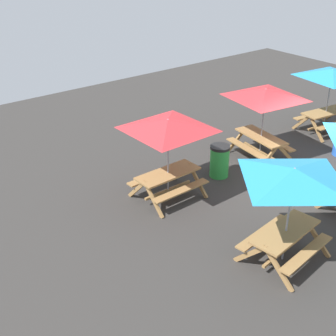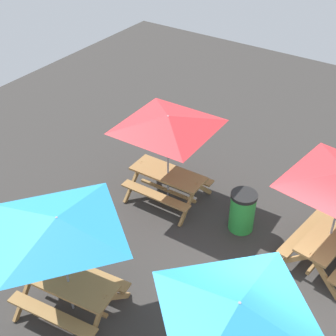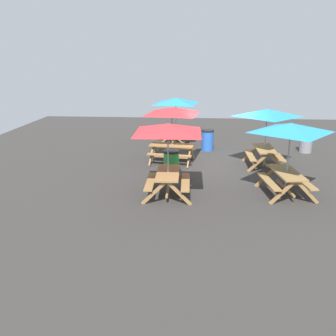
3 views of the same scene
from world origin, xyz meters
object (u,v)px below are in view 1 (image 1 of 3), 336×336
(picnic_table_3, at_px, (332,78))
(trash_bin_green, at_px, (219,161))
(picnic_table_2, at_px, (293,181))
(picnic_table_0, at_px, (168,130))
(picnic_table_4, at_px, (265,99))

(picnic_table_3, relative_size, trash_bin_green, 2.86)
(picnic_table_2, xyz_separation_m, picnic_table_3, (7.01, 3.91, 0.00))
(picnic_table_0, distance_m, picnic_table_3, 7.36)
(picnic_table_4, bearing_deg, picnic_table_3, -81.00)
(picnic_table_2, xyz_separation_m, trash_bin_green, (1.61, 3.75, -1.49))
(picnic_table_2, bearing_deg, picnic_table_0, 88.05)
(picnic_table_4, bearing_deg, picnic_table_2, 145.80)
(picnic_table_0, xyz_separation_m, picnic_table_2, (0.35, -3.72, 0.00))
(picnic_table_3, xyz_separation_m, trash_bin_green, (-5.39, -0.15, -1.49))
(picnic_table_3, bearing_deg, trash_bin_green, -170.64)
(picnic_table_4, relative_size, trash_bin_green, 2.86)
(picnic_table_0, relative_size, trash_bin_green, 2.89)
(picnic_table_3, bearing_deg, picnic_table_0, -170.78)
(picnic_table_0, distance_m, trash_bin_green, 2.47)
(trash_bin_green, bearing_deg, picnic_table_2, -113.26)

